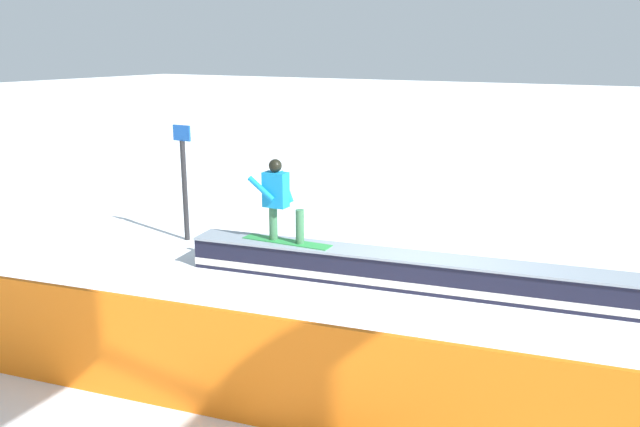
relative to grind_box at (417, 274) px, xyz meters
The scene contains 5 objects.
ground_plane 0.25m from the grind_box, ahead, with size 120.00×120.00×0.00m, color white.
grind_box is the anchor object (origin of this frame).
snowboarder 2.58m from the grind_box, ahead, with size 1.59×0.45×1.39m.
safety_fence 4.39m from the grind_box, 90.00° to the left, with size 10.36×0.06×1.21m, color orange.
trail_marker 5.04m from the grind_box, ahead, with size 0.40×0.10×2.27m.
Camera 1 is at (-3.33, 9.11, 3.72)m, focal length 36.13 mm.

